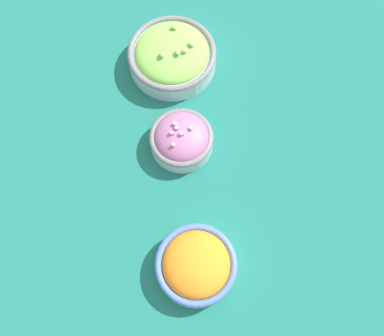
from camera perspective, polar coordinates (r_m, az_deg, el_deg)
ground_plane at (r=0.79m, az=-0.00°, el=-0.74°), size 3.00×3.00×0.00m
bowl_lettuce at (r=0.87m, az=-2.68°, el=14.77°), size 0.17×0.17×0.07m
bowl_carrots at (r=0.72m, az=0.56°, el=-12.78°), size 0.14×0.14×0.06m
bowl_red_onion at (r=0.78m, az=-1.42°, el=3.91°), size 0.12×0.12×0.06m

